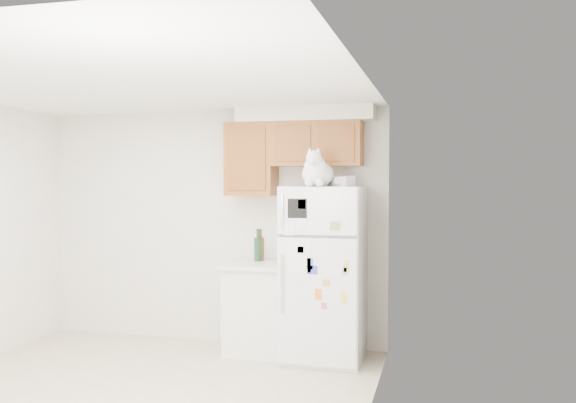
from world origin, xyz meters
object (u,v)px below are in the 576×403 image
(storage_box_back, at_px, (345,181))
(bottle_green, at_px, (258,245))
(bottle_amber, at_px, (261,245))
(refrigerator, at_px, (324,273))
(storage_box_front, at_px, (342,182))
(base_counter, at_px, (259,307))
(cat, at_px, (317,172))

(storage_box_back, distance_m, bottle_green, 1.14)
(bottle_amber, bearing_deg, refrigerator, -18.09)
(refrigerator, relative_size, storage_box_front, 11.33)
(storage_box_back, bearing_deg, base_counter, 156.17)
(bottle_green, bearing_deg, base_counter, -68.37)
(base_counter, relative_size, bottle_green, 2.74)
(cat, relative_size, bottle_green, 1.55)
(storage_box_back, distance_m, storage_box_front, 0.17)
(refrigerator, distance_m, base_counter, 0.79)
(refrigerator, distance_m, bottle_green, 0.79)
(refrigerator, relative_size, bottle_green, 5.07)
(base_counter, bearing_deg, bottle_green, 111.63)
(storage_box_back, xyz_separation_m, storage_box_front, (0.00, -0.17, -0.01))
(base_counter, bearing_deg, refrigerator, -6.10)
(refrigerator, height_order, storage_box_front, storage_box_front)
(storage_box_back, height_order, bottle_green, storage_box_back)
(bottle_amber, bearing_deg, base_counter, -79.74)
(storage_box_back, relative_size, bottle_green, 0.54)
(storage_box_front, bearing_deg, bottle_green, -176.14)
(cat, xyz_separation_m, storage_box_front, (0.21, 0.14, -0.09))
(storage_box_back, bearing_deg, storage_box_front, -112.38)
(base_counter, bearing_deg, bottle_amber, 100.26)
(refrigerator, height_order, cat, cat)
(base_counter, xyz_separation_m, cat, (0.67, -0.32, 1.37))
(refrigerator, distance_m, bottle_amber, 0.79)
(refrigerator, relative_size, bottle_amber, 5.16)
(cat, bearing_deg, bottle_green, 149.13)
(refrigerator, relative_size, base_counter, 1.85)
(bottle_amber, bearing_deg, cat, -34.52)
(cat, height_order, bottle_green, cat)
(base_counter, height_order, storage_box_front, storage_box_front)
(refrigerator, distance_m, cat, 1.02)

